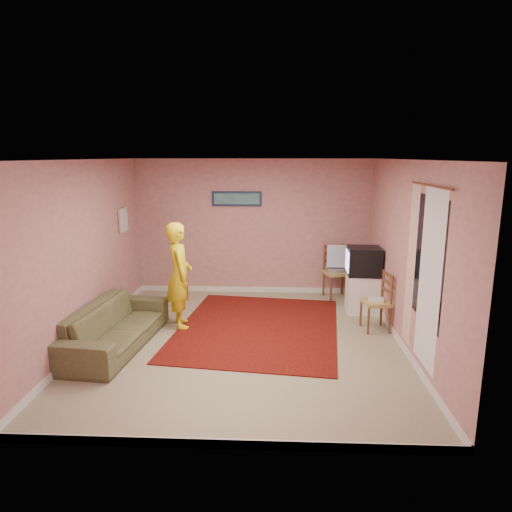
{
  "coord_description": "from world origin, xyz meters",
  "views": [
    {
      "loc": [
        0.46,
        -6.21,
        2.65
      ],
      "look_at": [
        0.15,
        0.6,
        1.15
      ],
      "focal_mm": 32.0,
      "sensor_mm": 36.0,
      "label": 1
    }
  ],
  "objects_px": {
    "chair_a": "(337,266)",
    "person": "(179,275)",
    "sofa": "(115,326)",
    "crt_tv": "(364,261)",
    "tv_cabinet": "(362,293)",
    "chair_b": "(376,295)"
  },
  "relations": [
    {
      "from": "crt_tv",
      "to": "sofa",
      "type": "relative_size",
      "value": 0.27
    },
    {
      "from": "chair_a",
      "to": "sofa",
      "type": "xyz_separation_m",
      "value": [
        -3.42,
        -2.45,
        -0.3
      ]
    },
    {
      "from": "chair_b",
      "to": "sofa",
      "type": "relative_size",
      "value": 0.23
    },
    {
      "from": "crt_tv",
      "to": "chair_b",
      "type": "relative_size",
      "value": 1.17
    },
    {
      "from": "crt_tv",
      "to": "person",
      "type": "height_order",
      "value": "person"
    },
    {
      "from": "chair_b",
      "to": "person",
      "type": "xyz_separation_m",
      "value": [
        -3.04,
        0.03,
        0.27
      ]
    },
    {
      "from": "tv_cabinet",
      "to": "sofa",
      "type": "distance_m",
      "value": 4.1
    },
    {
      "from": "sofa",
      "to": "person",
      "type": "xyz_separation_m",
      "value": [
        0.76,
        0.84,
        0.52
      ]
    },
    {
      "from": "person",
      "to": "chair_b",
      "type": "bearing_deg",
      "value": -108.61
    },
    {
      "from": "tv_cabinet",
      "to": "person",
      "type": "relative_size",
      "value": 0.4
    },
    {
      "from": "tv_cabinet",
      "to": "crt_tv",
      "type": "distance_m",
      "value": 0.57
    },
    {
      "from": "crt_tv",
      "to": "sofa",
      "type": "bearing_deg",
      "value": -154.17
    },
    {
      "from": "crt_tv",
      "to": "chair_a",
      "type": "xyz_separation_m",
      "value": [
        -0.33,
        0.8,
        -0.29
      ]
    },
    {
      "from": "chair_a",
      "to": "person",
      "type": "relative_size",
      "value": 0.33
    },
    {
      "from": "sofa",
      "to": "person",
      "type": "relative_size",
      "value": 1.27
    },
    {
      "from": "tv_cabinet",
      "to": "person",
      "type": "distance_m",
      "value": 3.14
    },
    {
      "from": "crt_tv",
      "to": "chair_b",
      "type": "bearing_deg",
      "value": -84.1
    },
    {
      "from": "crt_tv",
      "to": "chair_a",
      "type": "distance_m",
      "value": 0.92
    },
    {
      "from": "chair_b",
      "to": "person",
      "type": "bearing_deg",
      "value": -99.01
    },
    {
      "from": "tv_cabinet",
      "to": "sofa",
      "type": "height_order",
      "value": "tv_cabinet"
    },
    {
      "from": "sofa",
      "to": "crt_tv",
      "type": "bearing_deg",
      "value": -60.27
    },
    {
      "from": "tv_cabinet",
      "to": "chair_b",
      "type": "bearing_deg",
      "value": -86.57
    }
  ]
}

